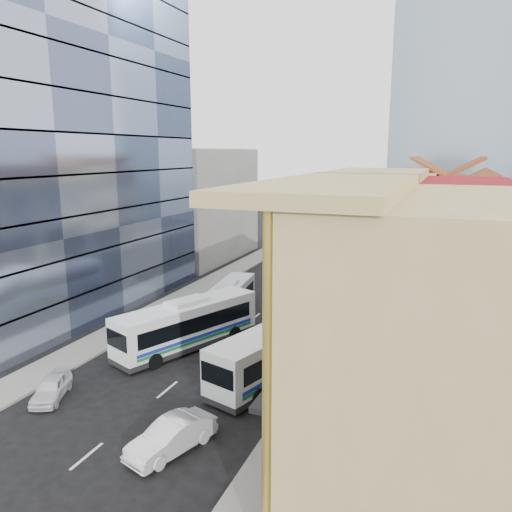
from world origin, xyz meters
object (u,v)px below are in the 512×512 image
at_px(bus_left_near, 187,323).
at_px(sedan_right, 172,436).
at_px(sedan_left, 51,388).
at_px(office_tower, 55,135).
at_px(bus_left_far, 228,300).
at_px(bus_right, 279,349).
at_px(shophouse_tan, 422,344).

distance_m(bus_left_near, sedan_right, 12.60).
bearing_deg(sedan_left, office_tower, 105.10).
distance_m(bus_left_far, bus_right, 11.68).
bearing_deg(bus_left_near, bus_left_far, 112.52).
xyz_separation_m(shophouse_tan, sedan_right, (-10.57, -2.22, -5.25)).
bearing_deg(bus_left_near, sedan_right, -41.87).
bearing_deg(bus_right, bus_left_near, -178.39).
bearing_deg(sedan_left, shophouse_tan, -22.85).
relative_size(shophouse_tan, sedan_left, 3.79).
xyz_separation_m(bus_left_near, bus_right, (7.50, -2.08, -0.01)).
relative_size(bus_left_near, bus_left_far, 1.16).
bearing_deg(bus_right, shophouse_tan, -22.43).
relative_size(shophouse_tan, office_tower, 0.47).
bearing_deg(office_tower, bus_left_far, 7.51).
relative_size(office_tower, bus_left_far, 3.10).
relative_size(office_tower, sedan_right, 6.60).
relative_size(bus_left_near, sedan_left, 3.04).
xyz_separation_m(bus_left_near, bus_left_far, (0.00, 6.87, -0.25)).
bearing_deg(sedan_left, bus_left_near, 45.86).
height_order(office_tower, bus_right, office_tower).
relative_size(shophouse_tan, bus_left_near, 1.25).
bearing_deg(office_tower, bus_left_near, -18.08).
relative_size(bus_left_near, bus_right, 1.01).
height_order(office_tower, sedan_left, office_tower).
height_order(office_tower, sedan_right, office_tower).
bearing_deg(bus_right, sedan_right, -85.51).
height_order(bus_left_far, bus_right, bus_right).
height_order(shophouse_tan, sedan_right, shophouse_tan).
distance_m(shophouse_tan, sedan_right, 12.01).
xyz_separation_m(bus_left_near, sedan_right, (5.43, -11.33, -1.05)).
height_order(bus_right, sedan_left, bus_right).
bearing_deg(bus_left_near, sedan_left, -87.90).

